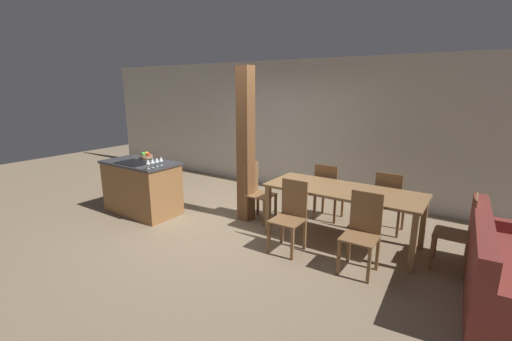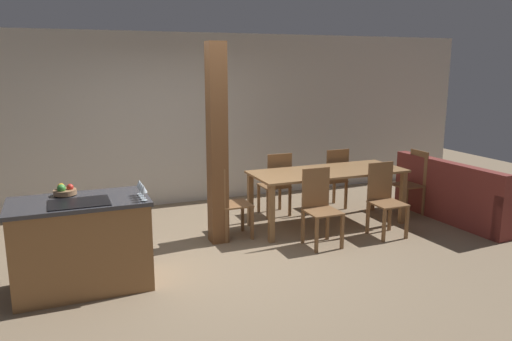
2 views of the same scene
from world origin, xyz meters
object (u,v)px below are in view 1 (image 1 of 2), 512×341
object	(u,v)px
kitchen_island	(142,187)
dining_chair_foot_end	(460,232)
dining_chair_near_right	(362,231)
couch	(509,278)
fruit_bowl	(146,156)
dining_chair_far_right	(389,202)
dining_chair_near_left	(290,215)
timber_post	(246,146)
wine_glass_near	(148,162)
wine_glass_far	(157,160)
dining_chair_head_end	(257,191)
dining_chair_far_left	(328,191)
wine_glass_end	(161,159)
wine_glass_middle	(152,161)
dining_table	(343,195)

from	to	relation	value
kitchen_island	dining_chair_foot_end	size ratio (longest dim) A/B	1.39
dining_chair_near_right	couch	distance (m)	1.47
couch	fruit_bowl	bearing A→B (deg)	88.26
dining_chair_far_right	dining_chair_foot_end	distance (m)	1.17
dining_chair_near_left	timber_post	bearing A→B (deg)	153.31
fruit_bowl	timber_post	distance (m)	1.89
wine_glass_near	couch	xyz separation A→B (m)	(4.64, 0.64, -0.74)
wine_glass_far	dining_chair_near_left	xyz separation A→B (m)	(2.22, 0.33, -0.54)
dining_chair_head_end	dining_chair_far_left	bearing A→B (deg)	-56.24
wine_glass_end	dining_chair_far_right	bearing A→B (deg)	25.76
wine_glass_middle	dining_chair_near_right	xyz separation A→B (m)	(3.19, 0.41, -0.54)
dining_chair_far_right	couch	xyz separation A→B (m)	(1.45, -1.15, -0.20)
wine_glass_far	dining_chair_near_left	distance (m)	2.31
kitchen_island	dining_chair_far_left	xyz separation A→B (m)	(2.81, 1.50, 0.03)
dining_chair_foot_end	wine_glass_end	bearing A→B (deg)	-77.90
wine_glass_far	couch	world-z (taller)	wine_glass_far
dining_chair_near_left	dining_chair_near_right	size ratio (longest dim) A/B	1.00
dining_chair_near_left	dining_chair_far_right	size ratio (longest dim) A/B	1.00
fruit_bowl	couch	size ratio (longest dim) A/B	0.11
dining_table	dining_chair_foot_end	xyz separation A→B (m)	(1.45, 0.00, -0.19)
wine_glass_end	dining_chair_far_right	world-z (taller)	wine_glass_end
kitchen_island	timber_post	bearing A→B (deg)	24.77
dining_chair_far_right	fruit_bowl	bearing A→B (deg)	18.07
dining_chair_near_left	wine_glass_end	bearing A→B (deg)	-173.75
kitchen_island	wine_glass_end	distance (m)	0.82
wine_glass_far	timber_post	world-z (taller)	timber_post
fruit_bowl	dining_chair_far_left	world-z (taller)	fruit_bowl
fruit_bowl	dining_chair_head_end	distance (m)	2.11
dining_chair_foot_end	timber_post	world-z (taller)	timber_post
dining_table	dining_chair_head_end	bearing A→B (deg)	180.00
fruit_bowl	dining_chair_near_left	size ratio (longest dim) A/B	0.24
couch	dining_chair_far_right	bearing A→B (deg)	48.60
fruit_bowl	dining_table	distance (m)	3.48
dining_chair_head_end	dining_chair_foot_end	xyz separation A→B (m)	(2.91, 0.00, 0.00)
timber_post	wine_glass_near	bearing A→B (deg)	-135.48
timber_post	dining_chair_near_left	bearing A→B (deg)	-26.69
wine_glass_middle	dining_chair_near_left	xyz separation A→B (m)	(2.22, 0.41, -0.54)
dining_chair_head_end	wine_glass_end	bearing A→B (deg)	125.42
kitchen_island	fruit_bowl	bearing A→B (deg)	117.24
dining_chair_far_right	wine_glass_end	bearing A→B (deg)	25.76
wine_glass_middle	timber_post	size ratio (longest dim) A/B	0.06
kitchen_island	dining_chair_head_end	distance (m)	2.03
dining_chair_far_left	dining_chair_head_end	xyz separation A→B (m)	(-0.97, -0.65, 0.00)
kitchen_island	dining_chair_near_right	xyz separation A→B (m)	(3.78, 0.20, 0.03)
dining_chair_far_left	dining_chair_head_end	distance (m)	1.17
dining_table	couch	xyz separation A→B (m)	(1.94, -0.50, -0.39)
dining_chair_far_left	couch	world-z (taller)	dining_chair_far_left
wine_glass_far	wine_glass_end	xyz separation A→B (m)	(0.00, 0.08, 0.00)
kitchen_island	dining_chair_far_right	xyz separation A→B (m)	(3.78, 1.50, 0.03)
dining_chair_far_right	timber_post	bearing A→B (deg)	19.02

